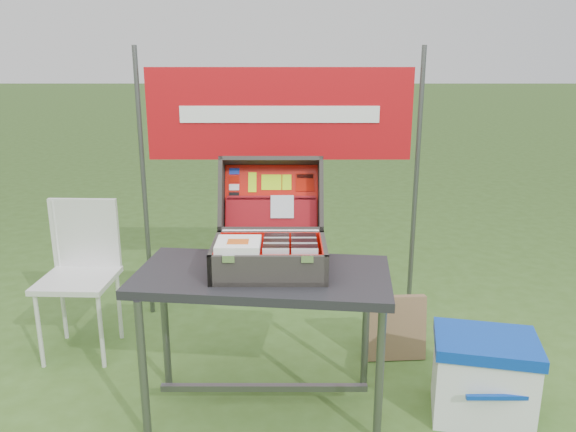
{
  "coord_description": "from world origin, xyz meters",
  "views": [
    {
      "loc": [
        0.05,
        -2.33,
        1.61
      ],
      "look_at": [
        0.05,
        0.1,
        0.94
      ],
      "focal_mm": 35.0,
      "sensor_mm": 36.0,
      "label": 1
    }
  ],
  "objects_px": {
    "table": "(264,343)",
    "chair": "(77,282)",
    "cardboard_box": "(395,328)",
    "suitcase": "(270,220)",
    "cooler": "(483,377)"
  },
  "relations": [
    {
      "from": "suitcase",
      "to": "chair",
      "type": "height_order",
      "value": "suitcase"
    },
    {
      "from": "cardboard_box",
      "to": "chair",
      "type": "bearing_deg",
      "value": 174.08
    },
    {
      "from": "suitcase",
      "to": "cooler",
      "type": "height_order",
      "value": "suitcase"
    },
    {
      "from": "table",
      "to": "suitcase",
      "type": "relative_size",
      "value": 2.17
    },
    {
      "from": "chair",
      "to": "suitcase",
      "type": "bearing_deg",
      "value": -22.07
    },
    {
      "from": "suitcase",
      "to": "cardboard_box",
      "type": "height_order",
      "value": "suitcase"
    },
    {
      "from": "cooler",
      "to": "chair",
      "type": "height_order",
      "value": "chair"
    },
    {
      "from": "chair",
      "to": "cardboard_box",
      "type": "height_order",
      "value": "chair"
    },
    {
      "from": "chair",
      "to": "table",
      "type": "bearing_deg",
      "value": -25.55
    },
    {
      "from": "table",
      "to": "cooler",
      "type": "distance_m",
      "value": 1.03
    },
    {
      "from": "suitcase",
      "to": "cardboard_box",
      "type": "bearing_deg",
      "value": 32.57
    },
    {
      "from": "table",
      "to": "chair",
      "type": "xyz_separation_m",
      "value": [
        -1.06,
        0.56,
        0.08
      ]
    },
    {
      "from": "cooler",
      "to": "chair",
      "type": "relative_size",
      "value": 0.53
    },
    {
      "from": "cardboard_box",
      "to": "suitcase",
      "type": "bearing_deg",
      "value": -151.43
    },
    {
      "from": "cooler",
      "to": "cardboard_box",
      "type": "xyz_separation_m",
      "value": [
        -0.31,
        0.54,
        -0.02
      ]
    }
  ]
}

